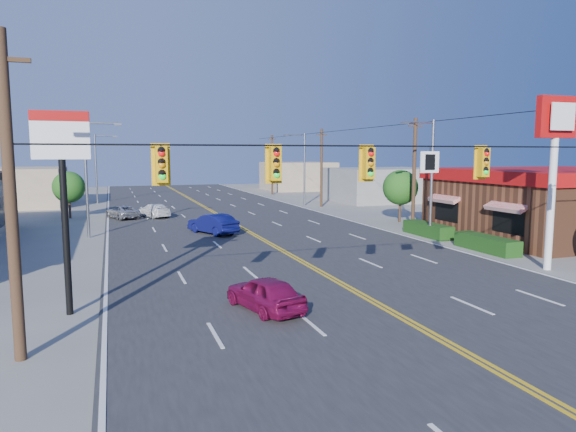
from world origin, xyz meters
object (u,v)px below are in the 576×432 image
object	(u,v)px
kfc	(557,202)
car_silver	(122,213)
pizza_hut_sign	(62,170)
car_blue	(213,224)
signal_span	(396,179)
car_white	(154,211)
kfc_pylon	(554,148)
car_magenta	(265,295)

from	to	relation	value
kfc	car_silver	distance (m)	34.75
pizza_hut_sign	car_blue	size ratio (longest dim) A/B	1.57
signal_span	kfc	world-z (taller)	signal_span
car_white	signal_span	bearing A→B (deg)	78.13
kfc	car_white	size ratio (longest dim) A/B	3.89
kfc_pylon	pizza_hut_sign	size ratio (longest dim) A/B	1.24
kfc	pizza_hut_sign	size ratio (longest dim) A/B	2.38
kfc_pylon	car_blue	distance (m)	22.14
signal_span	kfc	xyz separation A→B (m)	(20.02, 12.00, -2.51)
car_white	car_silver	size ratio (longest dim) A/B	1.01
car_magenta	car_white	size ratio (longest dim) A/B	0.89
signal_span	kfc_pylon	xyz separation A→B (m)	(11.12, 4.00, 1.16)
kfc_pylon	car_blue	xyz separation A→B (m)	(-13.65, 16.59, -5.32)
signal_span	pizza_hut_sign	bearing A→B (deg)	159.81
signal_span	car_silver	distance (m)	33.22
kfc	car_blue	world-z (taller)	kfc
kfc_pylon	car_silver	world-z (taller)	kfc_pylon
kfc_pylon	car_silver	xyz separation A→B (m)	(-19.57, 27.83, -5.47)
signal_span	pizza_hut_sign	size ratio (longest dim) A/B	3.55
signal_span	kfc_pylon	size ratio (longest dim) A/B	2.86
kfc_pylon	pizza_hut_sign	distance (m)	22.02
car_magenta	car_blue	size ratio (longest dim) A/B	0.86
pizza_hut_sign	car_blue	xyz separation A→B (m)	(8.35, 16.59, -4.46)
pizza_hut_sign	kfc	bearing A→B (deg)	14.52
car_magenta	car_white	xyz separation A→B (m)	(-1.59, 29.94, -0.03)
car_silver	kfc	bearing A→B (deg)	125.04
car_blue	car_silver	bearing A→B (deg)	-86.98
signal_span	car_silver	bearing A→B (deg)	104.87
kfc	car_magenta	world-z (taller)	kfc
signal_span	pizza_hut_sign	xyz separation A→B (m)	(-10.88, 4.00, 0.30)
kfc_pylon	kfc	bearing A→B (deg)	41.95
kfc_pylon	car_silver	distance (m)	34.46
kfc_pylon	car_magenta	xyz separation A→B (m)	(-15.27, -2.00, -5.41)
kfc_pylon	car_magenta	size ratio (longest dim) A/B	2.27
car_blue	car_silver	distance (m)	12.71
signal_span	car_magenta	xyz separation A→B (m)	(-4.15, 2.00, -4.25)
pizza_hut_sign	car_silver	size ratio (longest dim) A/B	1.66
car_magenta	car_blue	world-z (taller)	car_blue
car_blue	car_magenta	bearing A→B (deg)	60.24
signal_span	car_white	bearing A→B (deg)	100.20
kfc_pylon	car_blue	size ratio (longest dim) A/B	1.94
kfc	car_blue	size ratio (longest dim) A/B	3.73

